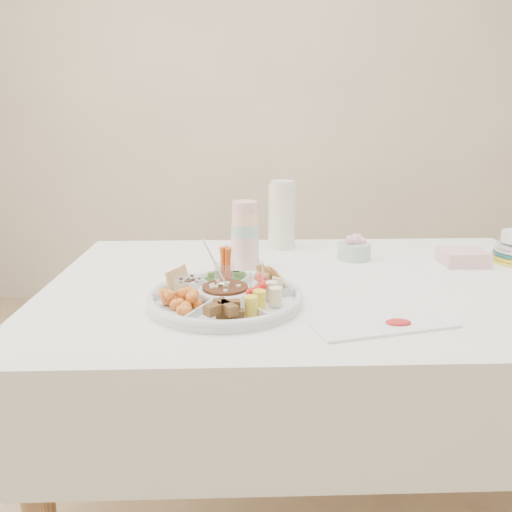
{
  "coord_description": "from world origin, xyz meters",
  "views": [
    {
      "loc": [
        -0.22,
        -1.35,
        1.2
      ],
      "look_at": [
        -0.18,
        -0.07,
        0.85
      ],
      "focal_mm": 35.0,
      "sensor_mm": 36.0,
      "label": 1
    }
  ],
  "objects": [
    {
      "name": "banana_tomato",
      "position": [
        -0.14,
        -0.23,
        0.82
      ],
      "size": [
        0.1,
        0.1,
        0.08
      ],
      "primitive_type": null,
      "rotation": [
        0.0,
        0.0,
        0.05
      ],
      "color": "#E1D36A",
      "rests_on": "party_tray"
    },
    {
      "name": "wall_back",
      "position": [
        0.0,
        2.0,
        1.35
      ],
      "size": [
        4.0,
        0.02,
        2.7
      ],
      "primitive_type": "cube",
      "color": "beige",
      "rests_on": "ground"
    },
    {
      "name": "granola_chunks",
      "position": [
        -0.25,
        -0.3,
        0.79
      ],
      "size": [
        0.11,
        0.11,
        0.05
      ],
      "primitive_type": null,
      "rotation": [
        0.0,
        0.0,
        0.05
      ],
      "color": "brown",
      "rests_on": "party_tray"
    },
    {
      "name": "dining_table",
      "position": [
        0.0,
        0.0,
        0.38
      ],
      "size": [
        1.52,
        1.02,
        0.76
      ],
      "primitive_type": "cube",
      "color": "white",
      "rests_on": "floor"
    },
    {
      "name": "tortillas",
      "position": [
        -0.15,
        -0.1,
        0.8
      ],
      "size": [
        0.1,
        0.1,
        0.06
      ],
      "primitive_type": null,
      "rotation": [
        0.0,
        0.0,
        0.05
      ],
      "color": "brown",
      "rests_on": "party_tray"
    },
    {
      "name": "cherries",
      "position": [
        -0.37,
        -0.24,
        0.79
      ],
      "size": [
        0.13,
        0.13,
        0.05
      ],
      "primitive_type": null,
      "rotation": [
        0.0,
        0.0,
        0.05
      ],
      "color": "#FFA728",
      "rests_on": "party_tray"
    },
    {
      "name": "napkin_stack",
      "position": [
        0.49,
        0.16,
        0.78
      ],
      "size": [
        0.14,
        0.12,
        0.05
      ],
      "primitive_type": "cube",
      "rotation": [
        0.0,
        0.0,
        -0.01
      ],
      "color": "beige",
      "rests_on": "dining_table"
    },
    {
      "name": "pita_raisins",
      "position": [
        -0.38,
        -0.11,
        0.8
      ],
      "size": [
        0.12,
        0.12,
        0.06
      ],
      "primitive_type": null,
      "rotation": [
        0.0,
        0.0,
        0.05
      ],
      "color": "#EAC278",
      "rests_on": "party_tray"
    },
    {
      "name": "carrot_cucumber",
      "position": [
        -0.27,
        -0.04,
        0.82
      ],
      "size": [
        0.11,
        0.11,
        0.1
      ],
      "primitive_type": null,
      "rotation": [
        0.0,
        0.0,
        0.05
      ],
      "color": "#CC541A",
      "rests_on": "party_tray"
    },
    {
      "name": "floor",
      "position": [
        0.0,
        0.0,
        0.0
      ],
      "size": [
        4.0,
        4.0,
        0.0
      ],
      "primitive_type": "plane",
      "color": "tan",
      "rests_on": "ground"
    },
    {
      "name": "bean_dip",
      "position": [
        -0.26,
        -0.17,
        0.79
      ],
      "size": [
        0.12,
        0.12,
        0.04
      ],
      "primitive_type": "cylinder",
      "rotation": [
        0.0,
        0.0,
        0.05
      ],
      "color": "black",
      "rests_on": "party_tray"
    },
    {
      "name": "placemat",
      "position": [
        0.1,
        -0.33,
        0.76
      ],
      "size": [
        0.34,
        0.18,
        0.01
      ],
      "primitive_type": "cube",
      "rotation": [
        0.0,
        0.0,
        0.23
      ],
      "color": "white",
      "rests_on": "dining_table"
    },
    {
      "name": "cup_stack",
      "position": [
        -0.21,
        0.14,
        0.88
      ],
      "size": [
        0.11,
        0.11,
        0.23
      ],
      "primitive_type": "cylinder",
      "rotation": [
        0.0,
        0.0,
        0.29
      ],
      "color": "white",
      "rests_on": "dining_table"
    },
    {
      "name": "thermos",
      "position": [
        -0.07,
        0.38,
        0.88
      ],
      "size": [
        0.1,
        0.1,
        0.24
      ],
      "primitive_type": "cylinder",
      "rotation": [
        0.0,
        0.0,
        0.05
      ],
      "color": "silver",
      "rests_on": "dining_table"
    },
    {
      "name": "flower_bowl",
      "position": [
        0.15,
        0.23,
        0.8
      ],
      "size": [
        0.12,
        0.12,
        0.08
      ],
      "primitive_type": "cylinder",
      "rotation": [
        0.0,
        0.0,
        0.17
      ],
      "color": "#AFD6B9",
      "rests_on": "dining_table"
    },
    {
      "name": "party_tray",
      "position": [
        -0.26,
        -0.17,
        0.78
      ],
      "size": [
        0.4,
        0.4,
        0.04
      ],
      "primitive_type": "cylinder",
      "rotation": [
        0.0,
        0.0,
        0.05
      ],
      "color": "silver",
      "rests_on": "dining_table"
    }
  ]
}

